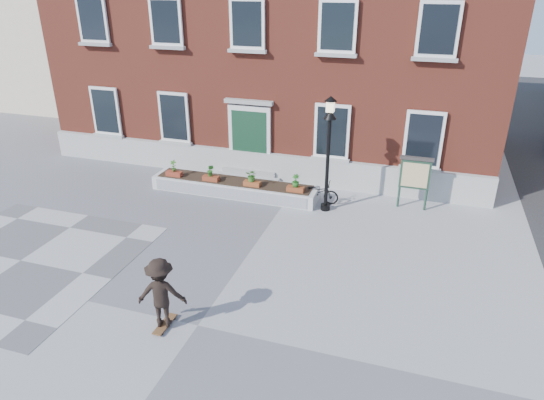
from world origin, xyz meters
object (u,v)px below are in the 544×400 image
(lamp_post, at_px, (329,139))
(notice_board, at_px, (415,174))
(skateboarder, at_px, (161,293))
(bicycle, at_px, (317,192))

(lamp_post, relative_size, notice_board, 2.10)
(lamp_post, relative_size, skateboarder, 2.22)
(bicycle, relative_size, notice_board, 0.82)
(bicycle, distance_m, skateboarder, 7.88)
(bicycle, relative_size, skateboarder, 0.87)
(bicycle, bearing_deg, lamp_post, -141.62)
(bicycle, height_order, notice_board, notice_board)
(bicycle, xyz_separation_m, notice_board, (3.22, 0.53, 0.86))
(notice_board, bearing_deg, bicycle, -170.63)
(notice_board, bearing_deg, skateboarder, -121.37)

